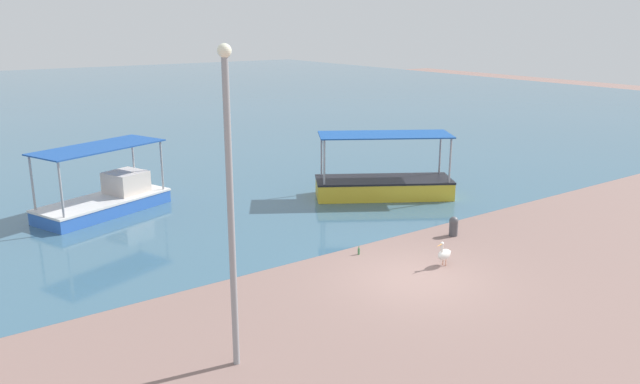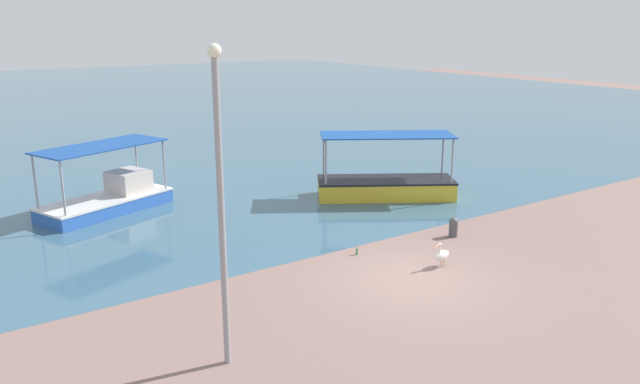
{
  "view_description": "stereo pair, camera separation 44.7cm",
  "coord_description": "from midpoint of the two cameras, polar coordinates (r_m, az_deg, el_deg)",
  "views": [
    {
      "loc": [
        -11.79,
        -11.99,
        7.12
      ],
      "look_at": [
        0.61,
        5.51,
        1.24
      ],
      "focal_mm": 35.0,
      "sensor_mm": 36.0,
      "label": 1
    },
    {
      "loc": [
        -11.42,
        -12.24,
        7.12
      ],
      "look_at": [
        0.61,
        5.51,
        1.24
      ],
      "focal_mm": 35.0,
      "sensor_mm": 36.0,
      "label": 2
    }
  ],
  "objects": [
    {
      "name": "ground",
      "position": [
        18.22,
        7.84,
        -7.82
      ],
      "size": [
        120.0,
        120.0,
        0.0
      ],
      "primitive_type": "plane",
      "color": "#83655E"
    },
    {
      "name": "pelican",
      "position": [
        19.13,
        10.63,
        -5.59
      ],
      "size": [
        0.8,
        0.39,
        0.8
      ],
      "color": "#E0997A",
      "rests_on": "ground"
    },
    {
      "name": "mooring_bollard",
      "position": [
        21.83,
        11.54,
        -3.03
      ],
      "size": [
        0.31,
        0.31,
        0.68
      ],
      "color": "#47474C",
      "rests_on": "ground"
    },
    {
      "name": "fishing_boat_outer",
      "position": [
        25.47,
        -19.32,
        -0.44
      ],
      "size": [
        5.45,
        3.65,
        2.6
      ],
      "color": "blue",
      "rests_on": "harbor_water"
    },
    {
      "name": "fishing_boat_near_left",
      "position": [
        26.18,
        5.35,
        0.74
      ],
      "size": [
        5.81,
        4.57,
        2.66
      ],
      "color": "gold",
      "rests_on": "harbor_water"
    },
    {
      "name": "harbor_water",
      "position": [
        61.64,
        -24.43,
        7.33
      ],
      "size": [
        110.0,
        90.0,
        0.0
      ],
      "primitive_type": "cube",
      "color": "#3A6077",
      "rests_on": "ground"
    },
    {
      "name": "glass_bottle",
      "position": [
        19.8,
        2.92,
        -5.43
      ],
      "size": [
        0.07,
        0.07,
        0.27
      ],
      "color": "#3F7F4C",
      "rests_on": "ground"
    },
    {
      "name": "lamp_post",
      "position": [
        12.62,
        -9.22,
        -0.45
      ],
      "size": [
        0.28,
        0.28,
        6.73
      ],
      "color": "gray",
      "rests_on": "ground"
    }
  ]
}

